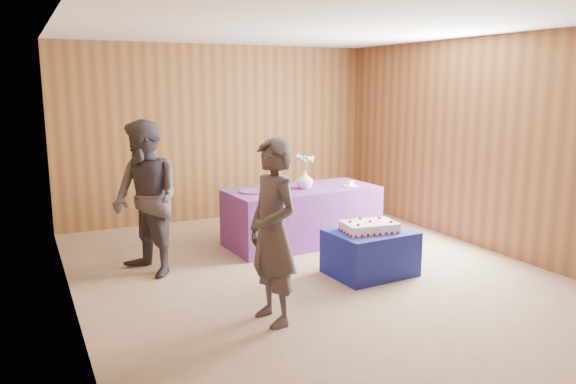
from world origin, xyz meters
TOP-DOWN VIEW (x-y plane):
  - ground at (0.00, 0.00)m, footprint 6.00×6.00m
  - room_shell at (0.00, 0.00)m, footprint 5.04×6.04m
  - cake_table at (0.59, -0.33)m, footprint 0.94×0.75m
  - serving_table at (0.48, 1.11)m, footprint 2.04×1.00m
  - sheet_cake at (0.57, -0.33)m, footprint 0.65×0.49m
  - vase at (0.50, 1.08)m, footprint 0.25×0.25m
  - flower_spray at (0.50, 1.08)m, footprint 0.25×0.25m
  - platter at (-0.20, 1.14)m, footprint 0.40×0.40m
  - plate at (1.14, 0.98)m, footprint 0.28×0.28m
  - cake_slice at (1.14, 0.98)m, footprint 0.08×0.08m
  - knife at (1.22, 0.84)m, footprint 0.26×0.08m
  - guest_left at (-0.91, -1.02)m, footprint 0.47×0.65m
  - guest_right at (-1.64, 0.75)m, footprint 0.92×1.03m

SIDE VIEW (x-z plane):
  - ground at x=0.00m, z-range 0.00..0.00m
  - cake_table at x=0.59m, z-range 0.00..0.50m
  - serving_table at x=0.48m, z-range 0.00..0.75m
  - sheet_cake at x=0.57m, z-range 0.48..0.62m
  - knife at x=1.22m, z-range 0.75..0.75m
  - plate at x=1.14m, z-range 0.75..0.76m
  - platter at x=-0.20m, z-range 0.75..0.77m
  - cake_slice at x=1.14m, z-range 0.75..0.84m
  - guest_left at x=-0.91m, z-range 0.00..1.66m
  - guest_right at x=-1.64m, z-range 0.00..1.74m
  - vase at x=0.50m, z-range 0.75..0.99m
  - flower_spray at x=0.50m, z-range 1.05..1.24m
  - room_shell at x=0.00m, z-range 0.44..3.16m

